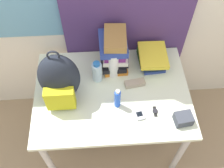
# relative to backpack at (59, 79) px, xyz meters

# --- Properties ---
(desk) EXTENTS (1.13, 0.81, 0.75)m
(desk) POSITION_rel_backpack_xyz_m (0.35, 0.01, -0.29)
(desk) COLOR silver
(desk) RESTS_ON ground_plane
(backpack) EXTENTS (0.28, 0.25, 0.46)m
(backpack) POSITION_rel_backpack_xyz_m (0.00, 0.00, 0.00)
(backpack) COLOR #1E232D
(backpack) RESTS_ON desk
(book_stack_left) EXTENTS (0.22, 0.26, 0.32)m
(book_stack_left) POSITION_rel_backpack_xyz_m (0.38, 0.26, -0.04)
(book_stack_left) COLOR orange
(book_stack_left) RESTS_ON desk
(book_stack_center) EXTENTS (0.22, 0.27, 0.11)m
(book_stack_center) POSITION_rel_backpack_xyz_m (0.68, 0.26, -0.13)
(book_stack_center) COLOR navy
(book_stack_center) RESTS_ON desk
(water_bottle) EXTENTS (0.07, 0.07, 0.18)m
(water_bottle) POSITION_rel_backpack_xyz_m (0.25, 0.13, -0.11)
(water_bottle) COLOR silver
(water_bottle) RESTS_ON desk
(sports_bottle) EXTENTS (0.08, 0.08, 0.25)m
(sports_bottle) POSITION_rel_backpack_xyz_m (0.37, 0.17, -0.08)
(sports_bottle) COLOR white
(sports_bottle) RESTS_ON desk
(sunscreen_bottle) EXTENTS (0.04, 0.04, 0.18)m
(sunscreen_bottle) POSITION_rel_backpack_xyz_m (0.38, -0.11, -0.11)
(sunscreen_bottle) COLOR blue
(sunscreen_bottle) RESTS_ON desk
(cell_phone) EXTENTS (0.07, 0.09, 0.02)m
(cell_phone) POSITION_rel_backpack_xyz_m (0.53, -0.20, -0.19)
(cell_phone) COLOR #B7BCC6
(cell_phone) RESTS_ON desk
(sunglasses_case) EXTENTS (0.16, 0.08, 0.04)m
(sunglasses_case) POSITION_rel_backpack_xyz_m (0.52, 0.06, -0.18)
(sunglasses_case) COLOR gray
(sunglasses_case) RESTS_ON desk
(camera_pouch) EXTENTS (0.13, 0.11, 0.07)m
(camera_pouch) POSITION_rel_backpack_xyz_m (0.81, -0.26, -0.16)
(camera_pouch) COLOR #383D47
(camera_pouch) RESTS_ON desk
(wristwatch) EXTENTS (0.04, 0.08, 0.01)m
(wristwatch) POSITION_rel_backpack_xyz_m (0.64, -0.18, -0.19)
(wristwatch) COLOR black
(wristwatch) RESTS_ON desk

